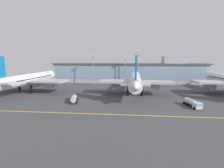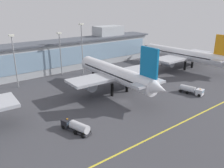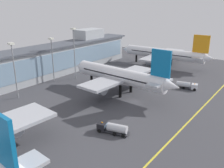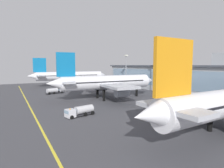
% 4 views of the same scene
% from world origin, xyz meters
% --- Properties ---
extents(ground_plane, '(180.00, 180.00, 0.00)m').
position_xyz_m(ground_plane, '(0.00, 0.00, 0.00)').
color(ground_plane, '#424247').
extents(taxiway_centreline_stripe, '(144.00, 0.50, 0.01)m').
position_xyz_m(taxiway_centreline_stripe, '(0.00, -22.00, 0.01)').
color(taxiway_centreline_stripe, yellow).
rests_on(taxiway_centreline_stripe, ground).
extents(terminal_building, '(115.51, 14.00, 19.93)m').
position_xyz_m(terminal_building, '(1.52, 51.00, 7.87)').
color(terminal_building, '#ADB2B7').
rests_on(terminal_building, ground).
extents(airliner_near_left, '(42.68, 55.08, 19.39)m').
position_xyz_m(airliner_near_left, '(-54.07, 9.67, 7.09)').
color(airliner_near_left, black).
rests_on(airliner_near_left, ground).
extents(airliner_near_right, '(37.13, 50.38, 19.70)m').
position_xyz_m(airliner_near_right, '(3.61, 9.27, 7.22)').
color(airliner_near_right, black).
rests_on(airliner_near_right, ground).
extents(fuel_tanker_truck, '(4.67, 9.36, 2.90)m').
position_xyz_m(fuel_tanker_truck, '(24.73, -10.58, 1.51)').
color(fuel_tanker_truck, black).
rests_on(fuel_tanker_truck, ground).
extents(baggage_tug_near, '(4.90, 9.36, 2.90)m').
position_xyz_m(baggage_tug_near, '(-23.19, -7.13, 1.51)').
color(baggage_tug_near, black).
rests_on(baggage_tug_near, ground).
extents(apron_light_mast_west, '(1.80, 1.80, 19.90)m').
position_xyz_m(apron_light_mast_west, '(-2.07, 42.61, 13.37)').
color(apron_light_mast_west, gray).
rests_on(apron_light_mast_west, ground).
extents(apron_light_mast_centre, '(1.80, 1.80, 21.13)m').
position_xyz_m(apron_light_mast_centre, '(-24.21, 37.24, 14.07)').
color(apron_light_mast_centre, gray).
rests_on(apron_light_mast_centre, ground).
extents(apron_light_mast_east, '(1.80, 1.80, 23.80)m').
position_xyz_m(apron_light_mast_east, '(6.43, 37.18, 15.55)').
color(apron_light_mast_east, gray).
rests_on(apron_light_mast_east, ground).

